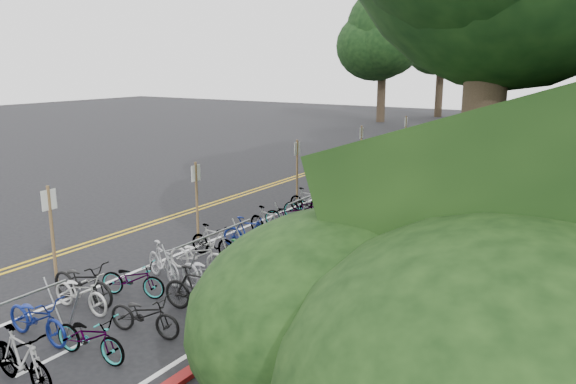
{
  "coord_description": "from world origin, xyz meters",
  "views": [
    {
      "loc": [
        12.02,
        -7.8,
        5.46
      ],
      "look_at": [
        2.41,
        7.45,
        1.3
      ],
      "focal_mm": 35.0,
      "sensor_mm": 36.0,
      "label": 1
    }
  ],
  "objects": [
    {
      "name": "ground",
      "position": [
        0.0,
        0.0,
        0.0
      ],
      "size": [
        120.0,
        120.0,
        0.0
      ],
      "primitive_type": "plane",
      "color": "black",
      "rests_on": "ground"
    },
    {
      "name": "road_markings",
      "position": [
        0.63,
        10.1,
        0.0
      ],
      "size": [
        7.47,
        80.0,
        0.01
      ],
      "color": "gold",
      "rests_on": "ground"
    },
    {
      "name": "red_curb",
      "position": [
        5.7,
        12.0,
        0.05
      ],
      "size": [
        0.25,
        28.0,
        0.1
      ],
      "primitive_type": "cube",
      "color": "maroon",
      "rests_on": "ground"
    },
    {
      "name": "bike_racks_rest",
      "position": [
        3.0,
        13.0,
        0.85
      ],
      "size": [
        1.14,
        23.0,
        1.17
      ],
      "color": "gray",
      "rests_on": "ground"
    },
    {
      "name": "signpost_near",
      "position": [
        0.14,
        0.23,
        1.48
      ],
      "size": [
        0.08,
        0.4,
        2.58
      ],
      "color": "brown",
      "rests_on": "ground"
    },
    {
      "name": "signposts_rest",
      "position": [
        0.6,
        14.0,
        1.43
      ],
      "size": [
        0.08,
        18.4,
        2.5
      ],
      "color": "brown",
      "rests_on": "ground"
    },
    {
      "name": "bike_front",
      "position": [
        1.51,
        -0.04,
        0.51
      ],
      "size": [
        0.75,
        1.96,
        1.02
      ],
      "primitive_type": "imported",
      "rotation": [
        0.0,
        0.0,
        1.61
      ],
      "color": "black",
      "rests_on": "ground"
    },
    {
      "name": "bike_valet",
      "position": [
        3.05,
        3.33,
        0.48
      ],
      "size": [
        3.28,
        14.49,
        1.09
      ],
      "color": "slate",
      "rests_on": "ground"
    }
  ]
}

